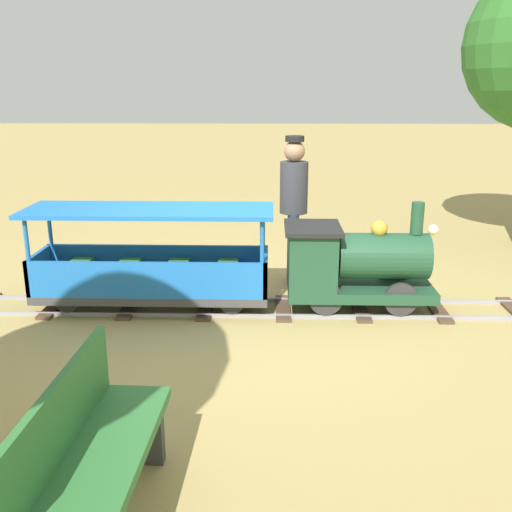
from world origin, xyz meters
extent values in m
plane|color=#A38C51|center=(0.00, 0.00, 0.00)|extent=(60.00, 60.00, 0.00)
cube|color=gray|center=(-0.22, -0.03, 0.02)|extent=(0.03, 6.05, 0.04)
cube|color=gray|center=(0.22, -0.03, 0.02)|extent=(0.03, 6.05, 0.04)
cube|color=#4C3828|center=(0.00, -1.92, 0.01)|extent=(0.67, 0.14, 0.03)
cube|color=#4C3828|center=(0.00, -1.16, 0.01)|extent=(0.67, 0.14, 0.03)
cube|color=#4C3828|center=(0.00, -0.40, 0.01)|extent=(0.67, 0.14, 0.03)
cube|color=#4C3828|center=(0.00, 0.35, 0.01)|extent=(0.67, 0.14, 0.03)
cube|color=#4C3828|center=(0.00, 1.11, 0.01)|extent=(0.67, 0.14, 0.03)
cube|color=#4C3828|center=(0.00, 1.86, 0.01)|extent=(0.67, 0.14, 0.03)
cube|color=#1E472D|center=(0.00, 1.10, 0.21)|extent=(0.55, 1.40, 0.10)
cylinder|color=#1E472D|center=(0.00, 1.30, 0.56)|extent=(0.44, 0.85, 0.44)
cylinder|color=#B7932D|center=(0.00, 1.72, 0.56)|extent=(0.37, 0.02, 0.37)
cylinder|color=#1E472D|center=(0.00, 1.60, 0.93)|extent=(0.12, 0.12, 0.30)
sphere|color=#B7932D|center=(0.00, 1.25, 0.83)|extent=(0.16, 0.16, 0.16)
cube|color=#1E472D|center=(0.00, 0.62, 0.54)|extent=(0.55, 0.45, 0.55)
cube|color=black|center=(0.00, 0.62, 0.83)|extent=(0.63, 0.53, 0.04)
sphere|color=#F2EAB2|center=(0.00, 1.75, 0.82)|extent=(0.10, 0.10, 0.10)
cylinder|color=#2D2D2D|center=(-0.22, 1.45, 0.20)|extent=(0.05, 0.32, 0.32)
cylinder|color=#2D2D2D|center=(0.22, 1.45, 0.20)|extent=(0.05, 0.32, 0.32)
cylinder|color=#2D2D2D|center=(-0.22, 0.75, 0.20)|extent=(0.05, 0.32, 0.32)
cylinder|color=#2D2D2D|center=(0.22, 0.75, 0.20)|extent=(0.05, 0.32, 0.32)
cube|color=#3F3F3F|center=(0.00, -0.93, 0.18)|extent=(0.63, 2.25, 0.08)
cube|color=blue|center=(-0.30, -0.93, 0.40)|extent=(0.04, 2.25, 0.35)
cube|color=blue|center=(0.30, -0.93, 0.40)|extent=(0.04, 2.25, 0.35)
cube|color=blue|center=(0.00, 0.18, 0.40)|extent=(0.63, 0.04, 0.35)
cube|color=blue|center=(0.00, -2.03, 0.40)|extent=(0.63, 0.04, 0.35)
cylinder|color=blue|center=(-0.29, 0.15, 0.59)|extent=(0.04, 0.04, 0.75)
cylinder|color=blue|center=(0.29, 0.15, 0.59)|extent=(0.04, 0.04, 0.75)
cylinder|color=blue|center=(-0.29, -2.00, 0.59)|extent=(0.04, 0.04, 0.75)
cylinder|color=blue|center=(0.29, -2.00, 0.59)|extent=(0.04, 0.04, 0.75)
cube|color=blue|center=(0.00, -0.93, 0.99)|extent=(0.73, 2.35, 0.04)
cube|color=#2D6B33|center=(0.00, -1.66, 0.34)|extent=(0.47, 0.20, 0.24)
cube|color=#2D6B33|center=(0.00, -1.17, 0.34)|extent=(0.47, 0.20, 0.24)
cube|color=#2D6B33|center=(0.00, -0.68, 0.34)|extent=(0.47, 0.20, 0.24)
cube|color=#2D6B33|center=(0.00, -0.20, 0.34)|extent=(0.47, 0.20, 0.24)
cylinder|color=#262626|center=(-0.22, -0.14, 0.16)|extent=(0.04, 0.24, 0.24)
cylinder|color=#262626|center=(0.22, -0.14, 0.16)|extent=(0.04, 0.24, 0.24)
cylinder|color=#262626|center=(-0.22, -1.71, 0.16)|extent=(0.04, 0.24, 0.24)
cylinder|color=#262626|center=(0.22, -1.71, 0.16)|extent=(0.04, 0.24, 0.24)
cylinder|color=#282D47|center=(-0.92, 0.47, 0.40)|extent=(0.12, 0.12, 0.80)
cylinder|color=#282D47|center=(-0.74, 0.47, 0.40)|extent=(0.12, 0.12, 0.80)
cylinder|color=#333338|center=(-0.83, 0.47, 1.08)|extent=(0.30, 0.30, 0.55)
sphere|color=#936B4C|center=(-0.83, 0.47, 1.46)|extent=(0.22, 0.22, 0.22)
cylinder|color=black|center=(-0.83, 0.47, 1.59)|extent=(0.20, 0.20, 0.06)
cube|color=#2D6B33|center=(2.99, -0.57, 0.42)|extent=(1.31, 0.45, 0.06)
cube|color=#2D6B33|center=(2.98, -0.75, 0.62)|extent=(1.30, 0.09, 0.40)
cube|color=#333333|center=(2.42, -0.55, 0.21)|extent=(0.09, 0.32, 0.42)
camera|label=1|loc=(5.31, 0.23, 2.11)|focal=40.51mm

